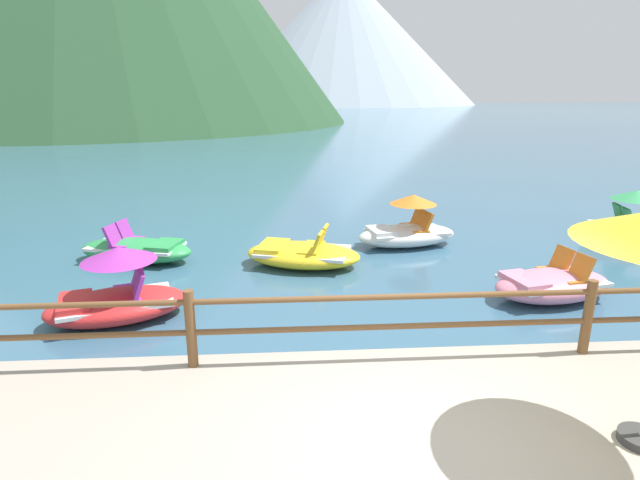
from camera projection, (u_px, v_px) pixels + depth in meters
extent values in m
plane|color=#38607A|center=(300.00, 133.00, 43.13)|extent=(200.00, 200.00, 0.00)
cylinder|color=brown|center=(191.00, 329.00, 5.92)|extent=(0.12, 0.12, 0.95)
cylinder|color=brown|center=(588.00, 317.00, 6.23)|extent=(0.12, 0.12, 0.95)
cylinder|color=brown|center=(395.00, 297.00, 5.98)|extent=(23.80, 0.07, 0.07)
cylinder|color=brown|center=(394.00, 326.00, 6.09)|extent=(23.80, 0.07, 0.07)
ellipsoid|color=pink|center=(552.00, 285.00, 8.94)|extent=(2.37, 1.61, 0.50)
cube|color=silver|center=(553.00, 280.00, 8.92)|extent=(1.86, 1.30, 0.06)
cube|color=orange|center=(552.00, 271.00, 9.16)|extent=(0.48, 0.48, 0.08)
cube|color=orange|center=(562.00, 259.00, 9.15)|extent=(0.29, 0.43, 0.43)
cube|color=orange|center=(571.00, 280.00, 8.73)|extent=(0.48, 0.48, 0.08)
cube|color=orange|center=(582.00, 267.00, 8.71)|extent=(0.29, 0.43, 0.43)
cube|color=pink|center=(524.00, 281.00, 8.74)|extent=(0.64, 0.91, 0.12)
ellipsoid|color=white|center=(407.00, 235.00, 12.01)|extent=(2.52, 1.55, 0.49)
cube|color=silver|center=(407.00, 232.00, 11.99)|extent=(1.97, 1.25, 0.06)
cube|color=orange|center=(410.00, 226.00, 12.22)|extent=(0.47, 0.47, 0.08)
cube|color=orange|center=(418.00, 217.00, 12.20)|extent=(0.28, 0.43, 0.43)
cube|color=orange|center=(418.00, 231.00, 11.80)|extent=(0.47, 0.47, 0.08)
cube|color=orange|center=(426.00, 221.00, 11.78)|extent=(0.28, 0.43, 0.43)
cube|color=white|center=(381.00, 231.00, 11.82)|extent=(0.65, 0.87, 0.12)
cone|color=orange|center=(413.00, 199.00, 11.80)|extent=(1.26, 1.26, 0.22)
ellipsoid|color=red|center=(117.00, 306.00, 8.13)|extent=(2.42, 1.81, 0.47)
cube|color=silver|center=(117.00, 301.00, 8.11)|extent=(1.90, 1.46, 0.06)
cube|color=purple|center=(126.00, 290.00, 8.36)|extent=(0.50, 0.50, 0.08)
cube|color=purple|center=(137.00, 276.00, 8.36)|extent=(0.32, 0.44, 0.43)
cube|color=purple|center=(128.00, 301.00, 7.93)|extent=(0.50, 0.50, 0.08)
cube|color=purple|center=(138.00, 286.00, 7.93)|extent=(0.32, 0.44, 0.43)
cube|color=red|center=(75.00, 303.00, 7.88)|extent=(0.71, 0.95, 0.12)
cone|color=purple|center=(119.00, 254.00, 7.93)|extent=(1.44, 1.44, 0.22)
ellipsoid|color=green|center=(136.00, 250.00, 10.92)|extent=(2.66, 1.69, 0.48)
cube|color=silver|center=(136.00, 246.00, 10.90)|extent=(2.09, 1.36, 0.06)
cube|color=purple|center=(122.00, 246.00, 10.70)|extent=(0.49, 0.49, 0.08)
cube|color=purple|center=(112.00, 235.00, 10.67)|extent=(0.30, 0.44, 0.43)
cube|color=purple|center=(133.00, 240.00, 11.12)|extent=(0.49, 0.49, 0.08)
cube|color=purple|center=(124.00, 230.00, 11.09)|extent=(0.30, 0.44, 0.43)
cube|color=green|center=(165.00, 245.00, 10.76)|extent=(0.72, 0.89, 0.12)
ellipsoid|color=orange|center=(636.00, 231.00, 12.30)|extent=(2.67, 1.62, 0.55)
cube|color=silver|center=(637.00, 227.00, 12.27)|extent=(2.09, 1.31, 0.06)
cube|color=#339956|center=(634.00, 226.00, 12.04)|extent=(0.46, 0.46, 0.08)
cube|color=#339956|center=(628.00, 217.00, 12.00)|extent=(0.27, 0.43, 0.43)
cube|color=#339956|center=(625.00, 221.00, 12.50)|extent=(0.46, 0.46, 0.08)
cube|color=#339956|center=(618.00, 212.00, 12.46)|extent=(0.27, 0.43, 0.43)
cone|color=#339956|center=(637.00, 195.00, 12.07)|extent=(1.32, 1.32, 0.22)
ellipsoid|color=yellow|center=(303.00, 255.00, 10.66)|extent=(2.66, 1.93, 0.46)
cube|color=silver|center=(303.00, 251.00, 10.64)|extent=(2.09, 1.56, 0.06)
cube|color=yellow|center=(314.00, 245.00, 10.84)|extent=(0.49, 0.49, 0.08)
cube|color=yellow|center=(323.00, 235.00, 10.74)|extent=(0.31, 0.44, 0.43)
cube|color=yellow|center=(309.00, 252.00, 10.33)|extent=(0.49, 0.49, 0.08)
cube|color=yellow|center=(317.00, 242.00, 10.23)|extent=(0.31, 0.44, 0.43)
cube|color=yellow|center=(273.00, 247.00, 10.75)|extent=(0.76, 1.05, 0.12)
cone|color=#284C2D|center=(204.00, 24.00, 62.23)|extent=(30.23, 30.23, 22.29)
cone|color=#9EADBC|center=(343.00, 37.00, 126.50)|extent=(65.24, 65.24, 31.68)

